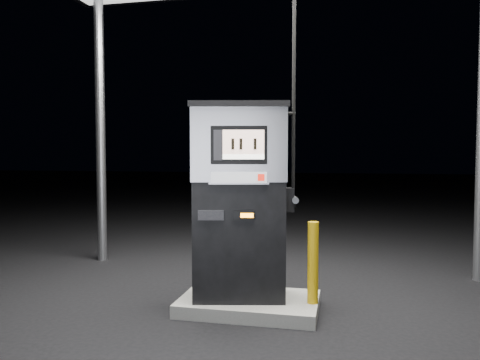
# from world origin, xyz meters

# --- Properties ---
(ground) EXTENTS (80.00, 80.00, 0.00)m
(ground) POSITION_xyz_m (0.00, 0.00, 0.00)
(ground) COLOR black
(ground) RESTS_ON ground
(pump_island) EXTENTS (1.60, 1.00, 0.15)m
(pump_island) POSITION_xyz_m (0.00, 0.00, 0.07)
(pump_island) COLOR #5E5E59
(pump_island) RESTS_ON ground
(fuel_dispenser) EXTENTS (1.31, 0.89, 4.70)m
(fuel_dispenser) POSITION_xyz_m (-0.11, -0.01, 1.31)
(fuel_dispenser) COLOR black
(fuel_dispenser) RESTS_ON pump_island
(bollard_left) EXTENTS (0.15, 0.15, 0.94)m
(bollard_left) POSITION_xyz_m (-0.56, -0.13, 0.62)
(bollard_left) COLOR #C5970A
(bollard_left) RESTS_ON pump_island
(bollard_right) EXTENTS (0.15, 0.15, 0.92)m
(bollard_right) POSITION_xyz_m (0.74, -0.04, 0.61)
(bollard_right) COLOR #C5970A
(bollard_right) RESTS_ON pump_island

